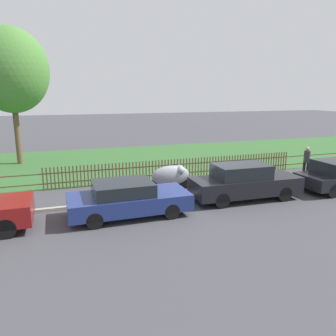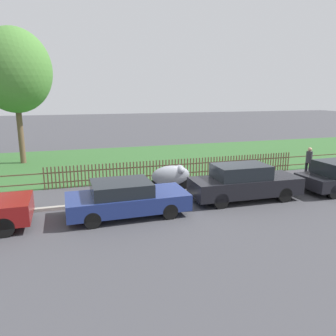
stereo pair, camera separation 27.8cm
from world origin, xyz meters
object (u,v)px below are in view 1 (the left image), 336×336
tree_behind_motorcycle (11,71)px  covered_motorcycle (172,175)px  parked_car_navy_estate (128,198)px  pedestrian_near_fence (307,160)px  parked_car_red_compact (244,182)px

tree_behind_motorcycle → covered_motorcycle: bearing=-49.7°
covered_motorcycle → parked_car_navy_estate: bearing=-134.9°
tree_behind_motorcycle → pedestrian_near_fence: 17.72m
parked_car_navy_estate → pedestrian_near_fence: pedestrian_near_fence is taller
covered_motorcycle → pedestrian_near_fence: pedestrian_near_fence is taller
parked_car_navy_estate → pedestrian_near_fence: size_ratio=2.75×
parked_car_red_compact → pedestrian_near_fence: (5.28, 2.45, 0.14)m
parked_car_navy_estate → covered_motorcycle: bearing=44.5°
parked_car_navy_estate → parked_car_red_compact: (4.98, 0.32, 0.10)m
parked_car_red_compact → tree_behind_motorcycle: tree_behind_motorcycle is taller
covered_motorcycle → tree_behind_motorcycle: 12.22m
pedestrian_near_fence → parked_car_navy_estate: bearing=-87.9°
parked_car_navy_estate → pedestrian_near_fence: (10.25, 2.77, 0.24)m
parked_car_red_compact → covered_motorcycle: parked_car_red_compact is taller
covered_motorcycle → pedestrian_near_fence: (7.69, 0.20, 0.20)m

